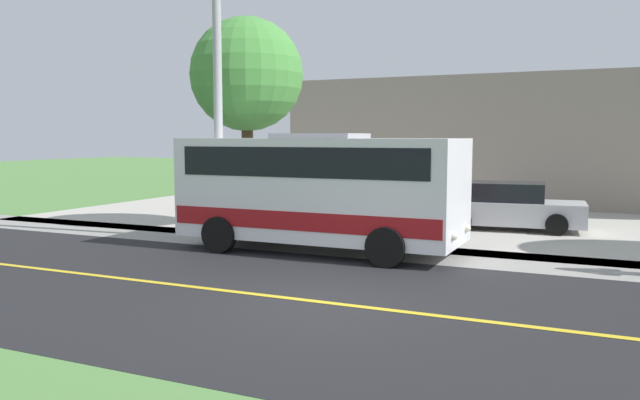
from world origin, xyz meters
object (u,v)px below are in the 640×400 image
shuttle_bus_front (320,187)px  commercial_building (574,140)px  tree_curbside (247,75)px  street_light_pole (215,75)px  parked_car_near (508,207)px

shuttle_bus_front → commercial_building: 17.57m
tree_curbside → street_light_pole: bearing=11.9°
shuttle_bus_front → commercial_building: bearing=163.7°
tree_curbside → commercial_building: size_ratio=0.27×
shuttle_bus_front → street_light_pole: bearing=-95.4°
shuttle_bus_front → parked_car_near: 6.99m
parked_car_near → commercial_building: commercial_building is taller
parked_car_near → tree_curbside: tree_curbside is taller
shuttle_bus_front → street_light_pole: street_light_pole is taller
street_light_pole → parked_car_near: 9.70m
parked_car_near → commercial_building: 11.22m
street_light_pole → commercial_building: size_ratio=0.35×
tree_curbside → commercial_building: tree_curbside is taller
commercial_building → parked_car_near: bearing=-6.4°
shuttle_bus_front → parked_car_near: size_ratio=1.56×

